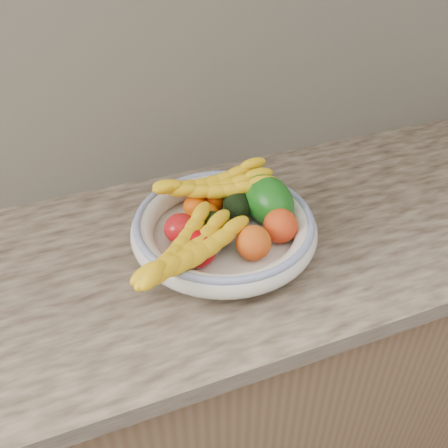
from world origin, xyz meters
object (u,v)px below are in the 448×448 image
fruit_bowl (224,228)px  banana_bunch_back (214,189)px  green_mango (268,200)px  banana_bunch_front (187,254)px

fruit_bowl → banana_bunch_back: bearing=82.2°
green_mango → banana_bunch_back: (-0.10, 0.07, 0.01)m
fruit_bowl → banana_bunch_back: banana_bunch_back is taller
banana_bunch_back → banana_bunch_front: (-0.12, -0.18, -0.01)m
green_mango → banana_bunch_back: green_mango is taller
green_mango → banana_bunch_back: 0.12m
banana_bunch_back → banana_bunch_front: bearing=-118.0°
green_mango → banana_bunch_front: green_mango is taller
fruit_bowl → banana_bunch_back: size_ratio=1.39×
fruit_bowl → green_mango: (0.11, 0.02, 0.03)m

